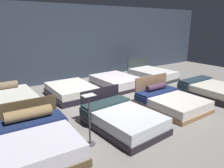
% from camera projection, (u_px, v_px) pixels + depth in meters
% --- Properties ---
extents(ground_plane, '(18.00, 18.00, 0.02)m').
position_uv_depth(ground_plane, '(125.00, 105.00, 7.13)').
color(ground_plane, gray).
extents(showroom_back_wall, '(18.00, 0.06, 3.50)m').
position_uv_depth(showroom_back_wall, '(71.00, 43.00, 9.85)').
color(showroom_back_wall, '#333D4C').
rests_on(showroom_back_wall, ground_plane).
extents(bed_0, '(1.67, 2.01, 0.93)m').
position_uv_depth(bed_0, '(37.00, 141.00, 4.43)').
color(bed_0, brown).
rests_on(bed_0, ground_plane).
extents(bed_1, '(1.57, 2.16, 0.86)m').
position_uv_depth(bed_1, '(122.00, 119.00, 5.54)').
color(bed_1, black).
rests_on(bed_1, ground_plane).
extents(bed_2, '(1.63, 1.98, 0.91)m').
position_uv_depth(bed_2, '(171.00, 102.00, 6.82)').
color(bed_2, '#976F4F').
rests_on(bed_2, ground_plane).
extents(bed_3, '(1.68, 2.01, 0.52)m').
position_uv_depth(bed_3, '(211.00, 90.00, 7.97)').
color(bed_3, black).
rests_on(bed_3, ground_plane).
extents(bed_4, '(1.54, 1.93, 0.76)m').
position_uv_depth(bed_4, '(10.00, 102.00, 6.70)').
color(bed_4, black).
rests_on(bed_4, ground_plane).
extents(bed_5, '(1.54, 1.95, 0.45)m').
position_uv_depth(bed_5, '(71.00, 91.00, 7.88)').
color(bed_5, black).
rests_on(bed_5, ground_plane).
extents(bed_6, '(1.64, 2.07, 0.45)m').
position_uv_depth(bed_6, '(116.00, 82.00, 9.10)').
color(bed_6, black).
rests_on(bed_6, ground_plane).
extents(bed_7, '(1.61, 2.19, 0.92)m').
position_uv_depth(bed_7, '(152.00, 74.00, 10.37)').
color(bed_7, '#2A3333').
rests_on(bed_7, ground_plane).
extents(price_sign, '(0.28, 0.24, 1.19)m').
position_uv_depth(price_sign, '(90.00, 126.00, 4.69)').
color(price_sign, '#3F3F44').
rests_on(price_sign, ground_plane).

